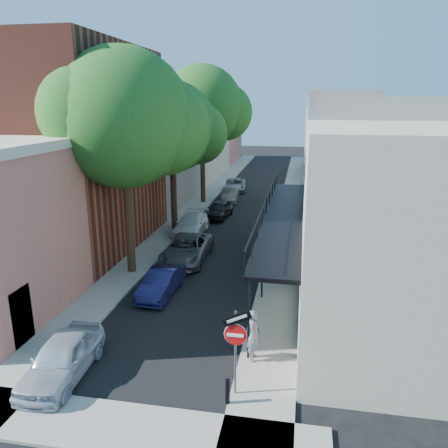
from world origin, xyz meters
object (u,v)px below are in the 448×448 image
at_px(parked_car_b, 161,283).
at_px(sign_post, 236,338).
at_px(parked_car_a, 62,358).
at_px(pedestrian, 254,335).
at_px(oak_mid, 178,129).
at_px(parked_car_c, 187,249).
at_px(oak_far, 208,108).
at_px(oak_near, 133,121).
at_px(parked_car_e, 219,210).
at_px(parked_car_g, 235,185).
at_px(parked_car_d, 191,225).
at_px(bollard, 228,391).
at_px(parked_car_f, 230,195).

bearing_deg(parked_car_b, sign_post, -53.16).
xyz_separation_m(parked_car_a, pedestrian, (6.10, 1.94, 0.36)).
distance_m(oak_mid, parked_car_c, 8.90).
bearing_deg(pedestrian, oak_far, 23.20).
bearing_deg(sign_post, parked_car_c, 111.86).
distance_m(oak_near, pedestrian, 12.13).
bearing_deg(parked_car_e, parked_car_g, 97.96).
bearing_deg(parked_car_a, oak_near, 91.45).
height_order(oak_mid, parked_car_g, oak_mid).
bearing_deg(oak_near, sign_post, -54.91).
bearing_deg(parked_car_d, oak_far, 94.47).
xyz_separation_m(oak_near, parked_car_a, (0.77, -9.25, -7.19)).
height_order(oak_far, parked_car_e, oak_far).
bearing_deg(oak_far, parked_car_c, -82.54).
relative_size(oak_near, parked_car_e, 2.91).
bearing_deg(parked_car_d, bollard, -72.70).
bearing_deg(parked_car_f, oak_far, -164.04).
distance_m(oak_mid, oak_far, 9.12).
xyz_separation_m(oak_near, pedestrian, (6.86, -7.31, -6.83)).
relative_size(sign_post, oak_far, 0.25).
bearing_deg(pedestrian, sign_post, 177.73).
bearing_deg(parked_car_d, pedestrian, -68.22).
height_order(parked_car_a, parked_car_d, parked_car_a).
height_order(bollard, parked_car_e, parked_car_e).
height_order(parked_car_b, parked_car_g, parked_car_g).
height_order(sign_post, bollard, sign_post).
relative_size(sign_post, parked_car_b, 0.81).
xyz_separation_m(oak_far, parked_car_c, (1.95, -14.93, -7.56)).
bearing_deg(parked_car_c, sign_post, -69.24).
relative_size(oak_far, parked_car_f, 3.07).
relative_size(parked_car_d, parked_car_f, 1.19).
xyz_separation_m(oak_mid, parked_car_a, (0.82, -17.22, -6.37)).
height_order(bollard, pedestrian, pedestrian).
relative_size(parked_car_a, parked_car_f, 1.04).
distance_m(oak_mid, parked_car_b, 12.53).
bearing_deg(parked_car_f, parked_car_a, -97.10).
xyz_separation_m(bollard, pedestrian, (0.50, 2.45, 0.53)).
distance_m(sign_post, oak_mid, 19.14).
height_order(oak_near, parked_car_g, oak_near).
xyz_separation_m(parked_car_e, parked_car_g, (-0.41, 10.94, -0.05)).
xyz_separation_m(parked_car_b, parked_car_e, (0.00, 14.36, 0.06)).
distance_m(parked_car_g, pedestrian, 30.49).
xyz_separation_m(sign_post, parked_car_b, (-4.56, 6.71, -1.43)).
bearing_deg(oak_far, parked_car_g, 74.84).
relative_size(sign_post, parked_car_e, 0.76).
bearing_deg(parked_car_b, bollard, -55.85).
distance_m(parked_car_d, parked_car_f, 10.56).
relative_size(oak_near, parked_car_d, 2.47).
relative_size(oak_mid, pedestrian, 5.50).
height_order(bollard, parked_car_b, parked_car_b).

